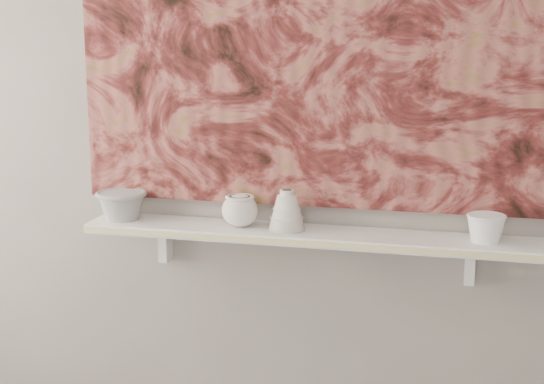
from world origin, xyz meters
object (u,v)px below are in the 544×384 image
(bowl_grey, at_px, (122,205))
(cup_cream, at_px, (240,210))
(painting, at_px, (314,27))
(bowl_white, at_px, (486,228))
(bell_vessel, at_px, (287,210))
(shelf, at_px, (306,235))

(bowl_grey, relative_size, cup_cream, 1.47)
(painting, bearing_deg, bowl_white, -8.67)
(cup_cream, distance_m, bowl_white, 0.74)
(bowl_grey, relative_size, bell_vessel, 1.33)
(bowl_grey, distance_m, bell_vessel, 0.55)
(painting, xyz_separation_m, cup_cream, (-0.21, -0.08, -0.56))
(shelf, distance_m, cup_cream, 0.22)
(shelf, xyz_separation_m, bell_vessel, (-0.06, 0.00, 0.08))
(bowl_grey, xyz_separation_m, cup_cream, (0.40, 0.00, 0.00))
(painting, bearing_deg, bowl_grey, -172.50)
(bell_vessel, bearing_deg, bowl_white, 0.00)
(cup_cream, xyz_separation_m, bell_vessel, (0.15, 0.00, 0.01))
(painting, height_order, bowl_white, painting)
(cup_cream, xyz_separation_m, bowl_white, (0.74, 0.00, -0.01))
(shelf, height_order, painting, painting)
(shelf, bearing_deg, painting, 90.00)
(shelf, relative_size, cup_cream, 12.42)
(shelf, distance_m, bell_vessel, 0.10)
(cup_cream, bearing_deg, bell_vessel, 0.00)
(shelf, xyz_separation_m, bowl_white, (0.53, 0.00, 0.06))
(bowl_grey, bearing_deg, cup_cream, 0.00)
(shelf, bearing_deg, bowl_grey, 180.00)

